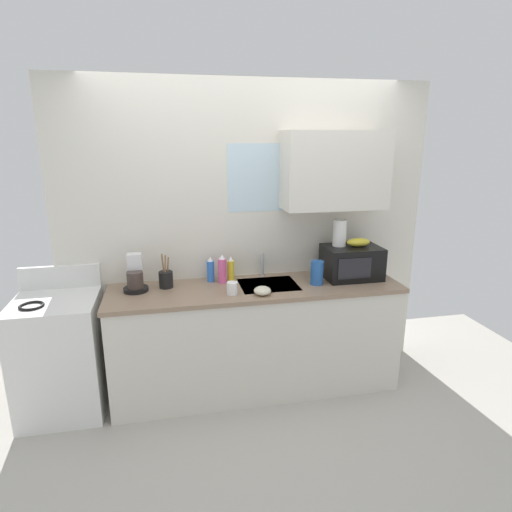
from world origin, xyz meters
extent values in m
cube|color=#B2ADA3|center=(0.00, -1.20, -0.01)|extent=(5.50, 4.40, 0.02)
cube|color=silver|center=(0.00, 0.35, 1.25)|extent=(3.10, 0.10, 2.50)
cube|color=silver|center=(0.68, 0.14, 1.79)|extent=(0.84, 0.32, 0.62)
cube|color=silver|center=(0.11, 0.31, 1.73)|extent=(0.56, 0.02, 0.55)
cube|color=silver|center=(0.00, 0.00, 0.43)|extent=(2.30, 0.60, 0.86)
cube|color=#8C725B|center=(0.00, 0.00, 0.88)|extent=(2.33, 0.63, 0.03)
cube|color=#9EA0A5|center=(0.11, 0.02, 0.83)|extent=(0.46, 0.38, 0.14)
cylinder|color=#B2B5BA|center=(0.11, 0.24, 1.00)|extent=(0.03, 0.03, 0.20)
cube|color=white|center=(-1.51, 0.00, 0.45)|extent=(0.60, 0.60, 0.90)
torus|color=black|center=(-1.63, -0.10, 0.91)|extent=(0.17, 0.17, 0.02)
cube|color=white|center=(-1.51, 0.28, 0.99)|extent=(0.60, 0.04, 0.18)
cube|color=black|center=(0.83, 0.05, 1.04)|extent=(0.46, 0.34, 0.27)
cube|color=black|center=(0.78, -0.12, 1.04)|extent=(0.28, 0.01, 0.17)
ellipsoid|color=gold|center=(0.88, 0.05, 1.20)|extent=(0.20, 0.11, 0.07)
cylinder|color=white|center=(0.73, 0.10, 1.28)|extent=(0.11, 0.11, 0.22)
cylinder|color=black|center=(-0.93, 0.08, 0.92)|extent=(0.19, 0.19, 0.03)
cylinder|color=#3F332D|center=(-0.93, 0.07, 1.00)|extent=(0.12, 0.12, 0.13)
cube|color=silver|center=(-0.93, 0.15, 1.05)|extent=(0.11, 0.09, 0.26)
cylinder|color=yellow|center=(-0.17, 0.19, 0.98)|extent=(0.06, 0.06, 0.17)
cone|color=white|center=(-0.17, 0.19, 1.09)|extent=(0.04, 0.04, 0.04)
cylinder|color=#E55999|center=(-0.25, 0.15, 1.00)|extent=(0.07, 0.07, 0.20)
cone|color=white|center=(-0.25, 0.15, 1.12)|extent=(0.05, 0.05, 0.04)
cylinder|color=blue|center=(-0.34, 0.20, 0.99)|extent=(0.06, 0.06, 0.17)
cone|color=white|center=(-0.34, 0.20, 1.09)|extent=(0.05, 0.05, 0.04)
cylinder|color=#2659A5|center=(0.49, -0.05, 1.00)|extent=(0.10, 0.10, 0.19)
cylinder|color=white|center=(-0.21, -0.14, 0.95)|extent=(0.08, 0.08, 0.09)
cylinder|color=black|center=(-0.70, 0.12, 0.97)|extent=(0.11, 0.11, 0.13)
cylinder|color=olive|center=(-0.72, 0.12, 1.06)|extent=(0.02, 0.03, 0.24)
cylinder|color=olive|center=(-0.68, 0.13, 1.04)|extent=(0.03, 0.02, 0.21)
cylinder|color=olive|center=(-0.70, 0.10, 1.06)|extent=(0.02, 0.02, 0.23)
ellipsoid|color=beige|center=(0.01, -0.20, 0.93)|extent=(0.13, 0.13, 0.06)
camera|label=1|loc=(-0.67, -3.20, 2.06)|focal=30.45mm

